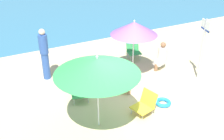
{
  "coord_description": "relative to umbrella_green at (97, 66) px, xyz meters",
  "views": [
    {
      "loc": [
        -3.55,
        -5.71,
        4.65
      ],
      "look_at": [
        -0.17,
        0.94,
        0.7
      ],
      "focal_mm": 44.74,
      "sensor_mm": 36.0,
      "label": 1
    }
  ],
  "objects": [
    {
      "name": "beach_chair_a",
      "position": [
        2.88,
        3.1,
        -1.36
      ],
      "size": [
        0.58,
        0.62,
        0.68
      ],
      "rotation": [
        0.0,
        0.0,
        -1.78
      ],
      "color": "#33934C",
      "rests_on": "ground_plane"
    },
    {
      "name": "person_c",
      "position": [
        -0.52,
        3.04,
        -0.83
      ],
      "size": [
        0.28,
        0.28,
        1.74
      ],
      "rotation": [
        0.0,
        0.0,
        0.54
      ],
      "color": "#2D519E",
      "rests_on": "ground_plane"
    },
    {
      "name": "umbrella_purple",
      "position": [
        2.18,
        1.97,
        -0.05
      ],
      "size": [
        1.54,
        1.54,
        1.94
      ],
      "color": "silver",
      "rests_on": "ground_plane"
    },
    {
      "name": "ground_plane",
      "position": [
        1.25,
        0.44,
        -1.72
      ],
      "size": [
        40.0,
        40.0,
        0.0
      ],
      "primitive_type": "plane",
      "color": "#D3BC8C"
    },
    {
      "name": "swim_ring",
      "position": [
        2.04,
        0.01,
        -1.66
      ],
      "size": [
        0.47,
        0.47,
        0.11
      ],
      "primitive_type": "torus",
      "color": "#238CD8",
      "rests_on": "ground_plane"
    },
    {
      "name": "sea_water",
      "position": [
        1.25,
        13.45,
        -1.71
      ],
      "size": [
        40.0,
        16.0,
        0.01
      ],
      "primitive_type": "cube",
      "color": "teal",
      "rests_on": "ground_plane"
    },
    {
      "name": "person_b",
      "position": [
        3.33,
        1.92,
        -1.23
      ],
      "size": [
        0.54,
        0.42,
        0.98
      ],
      "rotation": [
        0.0,
        0.0,
        3.5
      ],
      "color": "silver",
      "rests_on": "ground_plane"
    },
    {
      "name": "warning_sign",
      "position": [
        4.01,
        0.75,
        -0.38
      ],
      "size": [
        0.17,
        0.49,
        2.06
      ],
      "rotation": [
        0.0,
        0.0,
        -0.29
      ],
      "color": "#ADADB2",
      "rests_on": "ground_plane"
    },
    {
      "name": "umbrella_green",
      "position": [
        0.0,
        0.0,
        0.0
      ],
      "size": [
        2.07,
        2.07,
        1.98
      ],
      "color": "silver",
      "rests_on": "ground_plane"
    },
    {
      "name": "beach_chair_c",
      "position": [
        1.35,
        -0.09,
        -1.41
      ],
      "size": [
        0.69,
        0.63,
        0.63
      ],
      "rotation": [
        0.0,
        0.0,
        3.39
      ],
      "color": "gold",
      "rests_on": "ground_plane"
    },
    {
      "name": "person_a",
      "position": [
        1.27,
        1.19,
        -1.24
      ],
      "size": [
        0.51,
        0.56,
        0.97
      ],
      "rotation": [
        0.0,
        0.0,
        5.33
      ],
      "color": "silver",
      "rests_on": "ground_plane"
    },
    {
      "name": "beach_chair_b",
      "position": [
        0.03,
        1.4,
        -1.41
      ],
      "size": [
        0.66,
        0.72,
        0.61
      ],
      "rotation": [
        0.0,
        0.0,
        -1.84
      ],
      "color": "#33934C",
      "rests_on": "ground_plane"
    }
  ]
}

